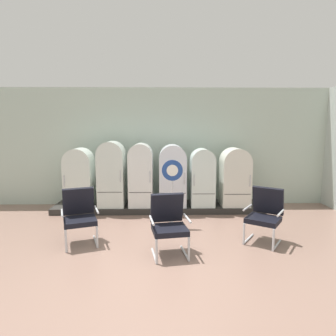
# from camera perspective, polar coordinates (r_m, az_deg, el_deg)

# --- Properties ---
(ground) EXTENTS (12.00, 10.00, 0.05)m
(ground) POSITION_cam_1_polar(r_m,az_deg,el_deg) (4.82, -2.55, -18.71)
(ground) COLOR #88685A
(back_wall) EXTENTS (11.76, 0.12, 3.18)m
(back_wall) POSITION_cam_1_polar(r_m,az_deg,el_deg) (7.98, -1.93, 4.25)
(back_wall) COLOR #B5C7B9
(back_wall) RESTS_ON ground
(display_plinth) EXTENTS (5.33, 0.95, 0.15)m
(display_plinth) POSITION_cam_1_polar(r_m,az_deg,el_deg) (7.61, -1.95, -7.66)
(display_plinth) COLOR #2C2A27
(display_plinth) RESTS_ON ground
(refrigerator_0) EXTENTS (0.68, 0.62, 1.47)m
(refrigerator_0) POSITION_cam_1_polar(r_m,az_deg,el_deg) (7.59, -17.09, -1.49)
(refrigerator_0) COLOR silver
(refrigerator_0) RESTS_ON display_plinth
(refrigerator_1) EXTENTS (0.65, 0.70, 1.64)m
(refrigerator_1) POSITION_cam_1_polar(r_m,az_deg,el_deg) (7.42, -11.05, -0.74)
(refrigerator_1) COLOR silver
(refrigerator_1) RESTS_ON display_plinth
(refrigerator_2) EXTENTS (0.60, 0.67, 1.59)m
(refrigerator_2) POSITION_cam_1_polar(r_m,az_deg,el_deg) (7.32, -5.37, -0.95)
(refrigerator_2) COLOR white
(refrigerator_2) RESTS_ON display_plinth
(refrigerator_3) EXTENTS (0.67, 0.69, 1.55)m
(refrigerator_3) POSITION_cam_1_polar(r_m,az_deg,el_deg) (7.32, 0.90, -1.11)
(refrigerator_3) COLOR white
(refrigerator_3) RESTS_ON display_plinth
(refrigerator_4) EXTENTS (0.60, 0.61, 1.45)m
(refrigerator_4) POSITION_cam_1_polar(r_m,az_deg,el_deg) (7.35, 6.78, -1.52)
(refrigerator_4) COLOR silver
(refrigerator_4) RESTS_ON display_plinth
(refrigerator_5) EXTENTS (0.71, 0.68, 1.47)m
(refrigerator_5) POSITION_cam_1_polar(r_m,az_deg,el_deg) (7.54, 13.05, -1.43)
(refrigerator_5) COLOR silver
(refrigerator_5) RESTS_ON display_plinth
(armchair_left) EXTENTS (0.76, 0.79, 1.02)m
(armchair_left) POSITION_cam_1_polar(r_m,az_deg,el_deg) (5.64, -17.07, -8.61)
(armchair_left) COLOR silver
(armchair_left) RESTS_ON ground
(armchair_right) EXTENTS (0.83, 0.85, 1.02)m
(armchair_right) POSITION_cam_1_polar(r_m,az_deg,el_deg) (5.75, 18.59, -8.36)
(armchair_right) COLOR silver
(armchair_right) RESTS_ON ground
(armchair_center) EXTENTS (0.70, 0.72, 1.02)m
(armchair_center) POSITION_cam_1_polar(r_m,az_deg,el_deg) (4.97, 0.12, -10.53)
(armchair_center) COLOR silver
(armchair_center) RESTS_ON ground
(sign_stand) EXTENTS (0.45, 0.32, 1.45)m
(sign_stand) POSITION_cam_1_polar(r_m,az_deg,el_deg) (6.25, 0.84, -5.23)
(sign_stand) COLOR #2D2D30
(sign_stand) RESTS_ON ground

